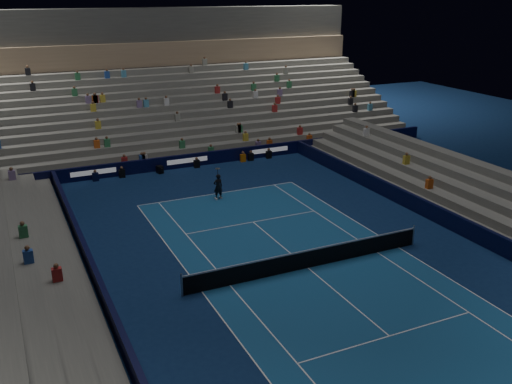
{
  "coord_description": "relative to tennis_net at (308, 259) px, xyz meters",
  "views": [
    {
      "loc": [
        -12.82,
        -21.54,
        12.83
      ],
      "look_at": [
        0.0,
        6.0,
        2.0
      ],
      "focal_mm": 40.02,
      "sensor_mm": 36.0,
      "label": 1
    }
  ],
  "objects": [
    {
      "name": "ground",
      "position": [
        0.0,
        0.0,
        -0.5
      ],
      "size": [
        90.0,
        90.0,
        0.0
      ],
      "primitive_type": "plane",
      "color": "#0C2048",
      "rests_on": "ground"
    },
    {
      "name": "court_surface",
      "position": [
        0.0,
        0.0,
        -0.5
      ],
      "size": [
        10.97,
        23.77,
        0.01
      ],
      "primitive_type": "cube",
      "color": "navy",
      "rests_on": "ground"
    },
    {
      "name": "sponsor_barrier_far",
      "position": [
        0.0,
        18.5,
        -0.0
      ],
      "size": [
        44.0,
        0.25,
        1.0
      ],
      "primitive_type": "cube",
      "color": "black",
      "rests_on": "ground"
    },
    {
      "name": "sponsor_barrier_east",
      "position": [
        9.7,
        0.0,
        -0.0
      ],
      "size": [
        0.25,
        37.0,
        1.0
      ],
      "primitive_type": "cube",
      "color": "black",
      "rests_on": "ground"
    },
    {
      "name": "sponsor_barrier_west",
      "position": [
        -9.7,
        0.0,
        -0.0
      ],
      "size": [
        0.25,
        37.0,
        1.0
      ],
      "primitive_type": "cube",
      "color": "black",
      "rests_on": "ground"
    },
    {
      "name": "grandstand_main",
      "position": [
        0.0,
        27.9,
        2.87
      ],
      "size": [
        44.0,
        15.2,
        11.2
      ],
      "color": "slate",
      "rests_on": "ground"
    },
    {
      "name": "grandstand_east",
      "position": [
        13.17,
        0.0,
        0.41
      ],
      "size": [
        5.0,
        37.0,
        2.5
      ],
      "color": "slate",
      "rests_on": "ground"
    },
    {
      "name": "grandstand_west",
      "position": [
        -13.17,
        0.0,
        0.41
      ],
      "size": [
        5.0,
        37.0,
        2.5
      ],
      "color": "#5F5F5A",
      "rests_on": "ground"
    },
    {
      "name": "tennis_net",
      "position": [
        0.0,
        0.0,
        0.0
      ],
      "size": [
        12.9,
        0.1,
        1.1
      ],
      "color": "#B2B2B7",
      "rests_on": "ground"
    },
    {
      "name": "tennis_player",
      "position": [
        -0.41,
        10.91,
        0.34
      ],
      "size": [
        0.63,
        0.43,
        1.68
      ],
      "primitive_type": "imported",
      "rotation": [
        0.0,
        0.0,
        3.19
      ],
      "color": "black",
      "rests_on": "ground"
    },
    {
      "name": "broadcast_camera",
      "position": [
        -2.31,
        17.86,
        -0.22
      ],
      "size": [
        0.49,
        0.9,
        0.55
      ],
      "color": "black",
      "rests_on": "ground"
    }
  ]
}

